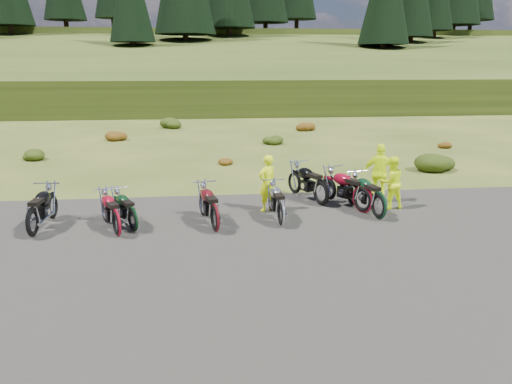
{
  "coord_description": "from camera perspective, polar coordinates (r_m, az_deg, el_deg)",
  "views": [
    {
      "loc": [
        -1.36,
        -12.27,
        4.39
      ],
      "look_at": [
        0.13,
        1.15,
        0.85
      ],
      "focal_mm": 35.0,
      "sensor_mm": 36.0,
      "label": 1
    }
  ],
  "objects": [
    {
      "name": "motorcycle_3",
      "position": [
        13.7,
        2.9,
        -4.02
      ],
      "size": [
        0.8,
        2.09,
        1.08
      ],
      "primitive_type": null,
      "rotation": [
        0.0,
        0.0,
        1.63
      ],
      "color": "#B2B2B7",
      "rests_on": "ground"
    },
    {
      "name": "shrub_2",
      "position": [
        29.54,
        -15.79,
        6.35
      ],
      "size": [
        1.3,
        1.3,
        0.77
      ],
      "primitive_type": "ellipsoid",
      "color": "#6B2B0D",
      "rests_on": "ground"
    },
    {
      "name": "motorcycle_7",
      "position": [
        14.71,
        13.75,
        -3.1
      ],
      "size": [
        1.2,
        2.35,
        1.18
      ],
      "primitive_type": null,
      "rotation": [
        0.0,
        0.0,
        1.78
      ],
      "color": "black",
      "rests_on": "ground"
    },
    {
      "name": "person_right_a",
      "position": [
        15.68,
        15.18,
        0.95
      ],
      "size": [
        0.84,
        0.69,
        1.61
      ],
      "primitive_type": "imported",
      "rotation": [
        0.0,
        0.0,
        3.25
      ],
      "color": "#D9F30C",
      "rests_on": "ground"
    },
    {
      "name": "person_middle",
      "position": [
        14.87,
        1.29,
        0.92
      ],
      "size": [
        0.74,
        0.67,
        1.7
      ],
      "primitive_type": "imported",
      "rotation": [
        0.0,
        0.0,
        3.7
      ],
      "color": "#D9F30C",
      "rests_on": "ground"
    },
    {
      "name": "motorcycle_0",
      "position": [
        14.1,
        -24.01,
        -4.77
      ],
      "size": [
        0.86,
        2.24,
        1.15
      ],
      "primitive_type": null,
      "rotation": [
        0.0,
        0.0,
        1.51
      ],
      "color": "black",
      "rests_on": "ground"
    },
    {
      "name": "hill_slope",
      "position": [
        62.44,
        -5.14,
        10.61
      ],
      "size": [
        300.0,
        45.97,
        9.37
      ],
      "primitive_type": null,
      "rotation": [
        0.14,
        0.0,
        0.0
      ],
      "color": "#2C3B13",
      "rests_on": "ground"
    },
    {
      "name": "motorcycle_2",
      "position": [
        13.66,
        -13.79,
        -4.49
      ],
      "size": [
        1.43,
        1.97,
        0.99
      ],
      "primitive_type": null,
      "rotation": [
        0.0,
        0.0,
        2.05
      ],
      "color": "black",
      "rests_on": "ground"
    },
    {
      "name": "motorcycle_4",
      "position": [
        13.28,
        -4.66,
        -4.66
      ],
      "size": [
        1.16,
        2.26,
        1.13
      ],
      "primitive_type": null,
      "rotation": [
        0.0,
        0.0,
        1.79
      ],
      "color": "#530D13",
      "rests_on": "ground"
    },
    {
      "name": "motorcycle_5",
      "position": [
        15.77,
        7.4,
        -1.59
      ],
      "size": [
        1.57,
        2.45,
        1.22
      ],
      "primitive_type": null,
      "rotation": [
        0.0,
        0.0,
        1.94
      ],
      "color": "black",
      "rests_on": "ground"
    },
    {
      "name": "shrub_6",
      "position": [
        33.02,
        5.59,
        7.66
      ],
      "size": [
        1.3,
        1.3,
        0.77
      ],
      "primitive_type": "ellipsoid",
      "color": "#6B2B0D",
      "rests_on": "ground"
    },
    {
      "name": "shrub_7",
      "position": [
        22.0,
        19.89,
        3.53
      ],
      "size": [
        1.56,
        1.56,
        0.92
      ],
      "primitive_type": "ellipsoid",
      "color": "#1E340D",
      "rests_on": "ground"
    },
    {
      "name": "motorcycle_1",
      "position": [
        13.41,
        -15.51,
        -4.97
      ],
      "size": [
        1.38,
        2.11,
        1.05
      ],
      "primitive_type": null,
      "rotation": [
        0.0,
        0.0,
        1.96
      ],
      "color": "maroon",
      "rests_on": "ground"
    },
    {
      "name": "shrub_8",
      "position": [
        27.99,
        20.51,
        5.22
      ],
      "size": [
        0.77,
        0.77,
        0.45
      ],
      "primitive_type": "ellipsoid",
      "color": "#6B2B0D",
      "rests_on": "ground"
    },
    {
      "name": "gravel_pad",
      "position": [
        11.25,
        1.13,
        -8.28
      ],
      "size": [
        20.0,
        12.0,
        0.04
      ],
      "primitive_type": "cube",
      "color": "black",
      "rests_on": "ground"
    },
    {
      "name": "shrub_1",
      "position": [
        25.14,
        -24.22,
        4.05
      ],
      "size": [
        1.03,
        1.03,
        0.61
      ],
      "primitive_type": "ellipsoid",
      "color": "#1E340D",
      "rests_on": "ground"
    },
    {
      "name": "shrub_5",
      "position": [
        27.35,
        1.87,
        6.1
      ],
      "size": [
        1.03,
        1.03,
        0.61
      ],
      "primitive_type": "ellipsoid",
      "color": "#1E340D",
      "rests_on": "ground"
    },
    {
      "name": "shrub_3",
      "position": [
        34.45,
        -9.6,
        7.95
      ],
      "size": [
        1.56,
        1.56,
        0.92
      ],
      "primitive_type": "ellipsoid",
      "color": "#1E340D",
      "rests_on": "ground"
    },
    {
      "name": "shrub_4",
      "position": [
        21.89,
        -3.7,
        3.7
      ],
      "size": [
        0.77,
        0.77,
        0.45
      ],
      "primitive_type": "ellipsoid",
      "color": "#6B2B0D",
      "rests_on": "ground"
    },
    {
      "name": "motorcycle_6",
      "position": [
        15.23,
        12.02,
        -2.39
      ],
      "size": [
        1.74,
        2.42,
        1.22
      ],
      "primitive_type": null,
      "rotation": [
        0.0,
        0.0,
        2.04
      ],
      "color": "maroon",
      "rests_on": "ground"
    },
    {
      "name": "ground",
      "position": [
        13.1,
        -0.01,
        -4.89
      ],
      "size": [
        300.0,
        300.0,
        0.0
      ],
      "primitive_type": "plane",
      "color": "#384717",
      "rests_on": "ground"
    },
    {
      "name": "hill_plateau",
      "position": [
        122.35,
        -5.81,
        12.57
      ],
      "size": [
        300.0,
        90.0,
        9.17
      ],
      "primitive_type": "cube",
      "color": "#2C3B13",
      "rests_on": "ground"
    },
    {
      "name": "person_right_b",
      "position": [
        16.28,
        14.0,
        2.01
      ],
      "size": [
        1.19,
        0.8,
        1.87
      ],
      "primitive_type": "imported",
      "rotation": [
        0.0,
        0.0,
        2.8
      ],
      "color": "#D9F30C",
      "rests_on": "ground"
    }
  ]
}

